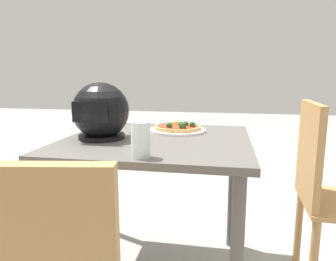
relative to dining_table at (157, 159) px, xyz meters
name	(u,v)px	position (x,y,z in m)	size (l,w,h in m)	color
dining_table	(157,159)	(0.00, 0.00, 0.00)	(0.86, 0.84, 0.72)	#5B5651
pizza_plate	(178,130)	(-0.07, -0.19, 0.11)	(0.30, 0.30, 0.01)	white
pizza	(178,127)	(-0.07, -0.18, 0.13)	(0.24, 0.24, 0.05)	tan
motorcycle_helmet	(101,112)	(0.26, 0.06, 0.23)	(0.26, 0.26, 0.26)	black
drinking_glass	(141,140)	(-0.02, 0.36, 0.17)	(0.07, 0.07, 0.13)	silver
chair_side	(329,189)	(-0.79, -0.05, -0.12)	(0.41, 0.41, 0.90)	#B7844C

